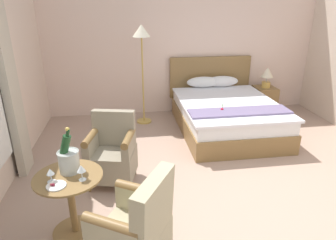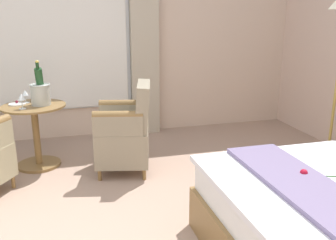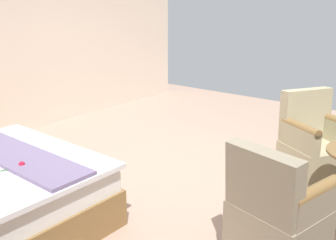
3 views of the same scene
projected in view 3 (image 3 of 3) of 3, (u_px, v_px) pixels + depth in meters
name	position (u px, v px, depth m)	size (l,w,h in m)	color
ground_plane	(174.00, 178.00, 3.98)	(7.85, 7.85, 0.00)	tan
wall_far_side	(19.00, 33.00, 5.23)	(0.12, 6.47, 2.80)	beige
armchair_by_window	(276.00, 213.00, 2.55)	(0.66, 0.65, 0.91)	olive
armchair_facing_bed	(314.00, 145.00, 3.75)	(0.75, 0.76, 0.96)	olive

